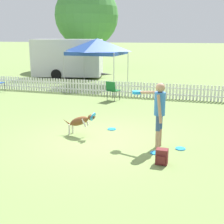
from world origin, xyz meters
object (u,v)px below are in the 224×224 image
Objects in this scene: frisbee_near_dog at (180,149)px; canopy_tent_main at (97,47)px; handler_person at (158,107)px; backpack_on_grass at (162,157)px; equipment_trailer at (68,58)px; leaping_dog at (80,121)px; frisbee_near_handler at (112,129)px; folding_chair_green_right at (112,89)px; tree_left_grove at (87,16)px; frisbee_midfield at (155,153)px.

canopy_tent_main is at bearing 121.17° from frisbee_near_dog.
handler_person reaches higher than backpack_on_grass.
handler_person is 14.52m from equipment_trailer.
canopy_tent_main is (-5.14, 9.51, 1.16)m from handler_person.
backpack_on_grass is 12.11m from canopy_tent_main.
leaping_dog is 1.16m from frisbee_near_handler.
backpack_on_grass is (1.89, -2.21, 0.16)m from frisbee_near_handler.
folding_chair_green_right is (-0.63, 5.07, 0.09)m from leaping_dog.
backpack_on_grass is 22.02m from tree_left_grove.
equipment_trailer is (-5.93, 11.72, 0.94)m from leaping_dog.
backpack_on_grass is at bearing -49.41° from frisbee_near_handler.
handler_person is at bearing -62.96° from tree_left_grove.
leaping_dog is at bearing -76.01° from equipment_trailer.
frisbee_near_dog is 0.04× the size of tree_left_grove.
folding_chair_green_right reaches higher than leaping_dog.
equipment_trailer is at bearing 123.50° from frisbee_midfield.
canopy_tent_main is 9.92m from tree_left_grove.
folding_chair_green_right reaches higher than frisbee_near_dog.
tree_left_grove reaches higher than canopy_tent_main.
canopy_tent_main is at bearing -156.04° from leaping_dog.
canopy_tent_main is at bearing -64.48° from tree_left_grove.
folding_chair_green_right is at bearing 107.34° from frisbee_near_handler.
backpack_on_grass is at bearing -63.59° from tree_left_grove.
backpack_on_grass is (2.58, -1.37, -0.26)m from leaping_dog.
canopy_tent_main is at bearing -44.79° from folding_chair_green_right.
leaping_dog reaches higher than frisbee_near_handler.
backpack_on_grass is at bearing 133.68° from folding_chair_green_right.
equipment_trailer is at bearing -146.40° from leaping_dog.
frisbee_near_dog and frisbee_midfield have the same top height.
leaping_dog is 0.20× the size of equipment_trailer.
frisbee_near_handler is 9.40m from canopy_tent_main.
tree_left_grove is (-9.60, 19.34, 4.32)m from backpack_on_grass.
backpack_on_grass is (-0.32, -1.10, 0.16)m from frisbee_near_dog.
folding_chair_green_right is (-2.91, 5.32, -0.54)m from handler_person.
handler_person is at bearing -61.61° from canopy_tent_main.
handler_person is 2.38m from leaping_dog.
equipment_trailer is (-3.07, 2.47, -0.85)m from canopy_tent_main.
canopy_tent_main reaches higher than frisbee_midfield.
tree_left_grove reaches higher than folding_chair_green_right.
leaping_dog is 2.94m from frisbee_near_dog.
folding_chair_green_right is at bearing 35.42° from handler_person.
frisbee_near_handler is 19.31m from tree_left_grove.
canopy_tent_main is 4.03m from equipment_trailer.
frisbee_midfield is 0.04× the size of tree_left_grove.
backpack_on_grass is 0.05× the size of tree_left_grove.
tree_left_grove is (-7.71, 17.13, 4.49)m from frisbee_near_handler.
canopy_tent_main is (-5.19, 10.01, 2.21)m from frisbee_midfield.
handler_person is at bearing 179.23° from frisbee_near_dog.
equipment_trailer reaches higher than frisbee_near_handler.
handler_person is 20.75m from tree_left_grove.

